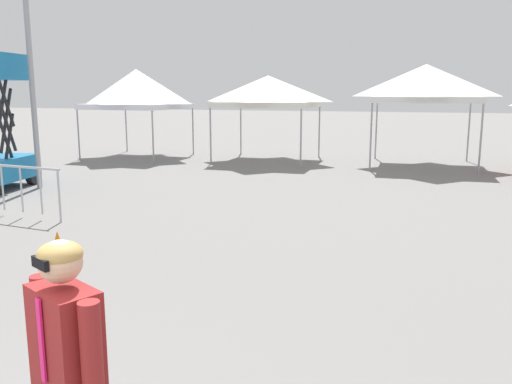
# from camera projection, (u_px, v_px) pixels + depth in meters

# --- Properties ---
(canopy_tent_center) EXTENTS (3.43, 3.43, 3.40)m
(canopy_tent_center) POSITION_uv_depth(u_px,v_px,m) (137.00, 89.00, 20.49)
(canopy_tent_center) COLOR #9E9EA3
(canopy_tent_center) RESTS_ON ground
(canopy_tent_behind_right) EXTENTS (3.47, 3.47, 3.12)m
(canopy_tent_behind_right) POSITION_uv_depth(u_px,v_px,m) (268.00, 91.00, 19.53)
(canopy_tent_behind_right) COLOR #9E9EA3
(canopy_tent_behind_right) RESTS_ON ground
(canopy_tent_behind_left) EXTENTS (3.64, 3.64, 3.46)m
(canopy_tent_behind_left) POSITION_uv_depth(u_px,v_px,m) (426.00, 83.00, 17.99)
(canopy_tent_behind_left) COLOR #9E9EA3
(canopy_tent_behind_left) RESTS_ON ground
(person_foreground) EXTENTS (0.60, 0.40, 1.78)m
(person_foreground) POSITION_uv_depth(u_px,v_px,m) (68.00, 373.00, 2.86)
(person_foreground) COLOR #33384C
(person_foreground) RESTS_ON ground
(crowd_barrier_by_lift) EXTENTS (2.09, 0.26, 1.08)m
(crowd_barrier_by_lift) POSITION_uv_depth(u_px,v_px,m) (21.00, 181.00, 10.71)
(crowd_barrier_by_lift) COLOR #B7BABF
(crowd_barrier_by_lift) RESTS_ON ground
(traffic_cone_lot_center) EXTENTS (0.32, 0.32, 0.52)m
(traffic_cone_lot_center) POSITION_uv_depth(u_px,v_px,m) (58.00, 248.00, 7.84)
(traffic_cone_lot_center) COLOR orange
(traffic_cone_lot_center) RESTS_ON ground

